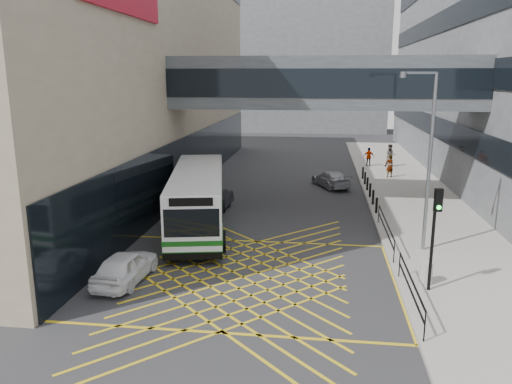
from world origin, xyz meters
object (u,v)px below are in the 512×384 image
at_px(car_dark, 213,200).
at_px(litter_bin, 426,273).
at_px(car_white, 126,266).
at_px(car_silver, 331,178).
at_px(traffic_light, 435,225).
at_px(pedestrian_a, 390,166).
at_px(pedestrian_b, 390,156).
at_px(street_lamp, 427,152).
at_px(pedestrian_c, 369,157).
at_px(bus, 198,198).

distance_m(car_dark, litter_bin, 14.15).
relative_size(car_white, car_silver, 1.00).
xyz_separation_m(car_white, traffic_light, (11.57, 0.26, 2.05)).
xyz_separation_m(pedestrian_a, pedestrian_b, (0.67, 4.81, 0.09)).
bearing_deg(street_lamp, pedestrian_c, 69.82).
relative_size(car_white, traffic_light, 1.03).
distance_m(car_dark, traffic_light, 14.77).
height_order(street_lamp, pedestrian_c, street_lamp).
relative_size(car_silver, litter_bin, 4.74).
relative_size(traffic_light, street_lamp, 0.49).
bearing_deg(traffic_light, car_dark, 125.10).
bearing_deg(pedestrian_c, pedestrian_b, 177.39).
xyz_separation_m(car_white, car_silver, (8.25, 18.46, -0.01)).
relative_size(bus, pedestrian_a, 6.47).
xyz_separation_m(bus, car_dark, (0.05, 3.27, -0.93)).
relative_size(bus, pedestrian_c, 7.10).
bearing_deg(traffic_light, pedestrian_c, 79.63).
relative_size(bus, car_dark, 2.40).
distance_m(car_white, pedestrian_c, 29.24).
height_order(car_dark, street_lamp, street_lamp).
relative_size(car_silver, street_lamp, 0.51).
height_order(litter_bin, pedestrian_c, pedestrian_c).
bearing_deg(bus, pedestrian_c, 50.35).
bearing_deg(bus, street_lamp, -23.89).
distance_m(car_white, car_silver, 20.22).
height_order(car_white, pedestrian_b, pedestrian_b).
bearing_deg(street_lamp, pedestrian_b, 65.06).
xyz_separation_m(car_dark, litter_bin, (10.37, -9.62, -0.16)).
bearing_deg(traffic_light, litter_bin, 81.65).
relative_size(bus, car_silver, 2.83).
bearing_deg(car_silver, car_white, 41.99).
bearing_deg(traffic_light, car_silver, 90.23).
bearing_deg(car_silver, litter_bin, 76.75).
xyz_separation_m(car_silver, pedestrian_c, (3.44, 8.34, 0.34)).
bearing_deg(litter_bin, traffic_light, -88.24).
relative_size(litter_bin, pedestrian_b, 0.44).
bearing_deg(pedestrian_c, car_white, 68.53).
bearing_deg(pedestrian_a, car_white, 31.88).
relative_size(bus, traffic_light, 2.93).
distance_m(car_white, car_dark, 10.64).
distance_m(street_lamp, pedestrian_a, 17.40).
height_order(traffic_light, pedestrian_a, traffic_light).
bearing_deg(litter_bin, pedestrian_c, 89.68).
bearing_deg(pedestrian_b, traffic_light, -91.67).
relative_size(pedestrian_b, pedestrian_c, 1.21).
relative_size(car_white, street_lamp, 0.51).
relative_size(street_lamp, litter_bin, 9.31).
xyz_separation_m(car_silver, pedestrian_b, (5.26, 8.19, 0.51)).
bearing_deg(bus, litter_bin, -42.57).
xyz_separation_m(car_dark, traffic_light, (10.39, -10.31, 1.95)).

